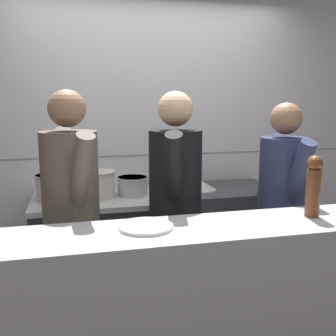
{
  "coord_description": "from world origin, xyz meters",
  "views": [
    {
      "loc": [
        -0.66,
        -2.12,
        1.65
      ],
      "look_at": [
        0.0,
        0.63,
        1.15
      ],
      "focal_mm": 42.0,
      "sensor_mm": 36.0,
      "label": 1
    }
  ],
  "objects_px": {
    "mixing_bowl_steel": "(201,185)",
    "pepper_mill": "(314,185)",
    "braising_pot": "(132,185)",
    "chef_sous": "(175,207)",
    "stock_pot": "(53,187)",
    "sauce_pot": "(98,183)",
    "chef_head_cook": "(71,213)",
    "plated_dish_main": "(146,226)",
    "oven_range": "(97,249)",
    "chef_line": "(282,206)"
  },
  "relations": [
    {
      "from": "mixing_bowl_steel",
      "to": "chef_sous",
      "type": "distance_m",
      "value": 0.78
    },
    {
      "from": "oven_range",
      "to": "plated_dish_main",
      "type": "distance_m",
      "value": 1.35
    },
    {
      "from": "chef_sous",
      "to": "sauce_pot",
      "type": "bearing_deg",
      "value": 141.72
    },
    {
      "from": "mixing_bowl_steel",
      "to": "plated_dish_main",
      "type": "bearing_deg",
      "value": -119.94
    },
    {
      "from": "plated_dish_main",
      "to": "chef_head_cook",
      "type": "distance_m",
      "value": 0.66
    },
    {
      "from": "plated_dish_main",
      "to": "stock_pot",
      "type": "bearing_deg",
      "value": 113.28
    },
    {
      "from": "oven_range",
      "to": "sauce_pot",
      "type": "xyz_separation_m",
      "value": [
        0.03,
        -0.01,
        0.55
      ]
    },
    {
      "from": "pepper_mill",
      "to": "chef_line",
      "type": "relative_size",
      "value": 0.21
    },
    {
      "from": "chef_head_cook",
      "to": "chef_sous",
      "type": "distance_m",
      "value": 0.67
    },
    {
      "from": "chef_head_cook",
      "to": "stock_pot",
      "type": "bearing_deg",
      "value": 85.14
    },
    {
      "from": "mixing_bowl_steel",
      "to": "pepper_mill",
      "type": "distance_m",
      "value": 1.28
    },
    {
      "from": "pepper_mill",
      "to": "chef_line",
      "type": "xyz_separation_m",
      "value": [
        0.13,
        0.54,
        -0.28
      ]
    },
    {
      "from": "stock_pot",
      "to": "pepper_mill",
      "type": "height_order",
      "value": "pepper_mill"
    },
    {
      "from": "oven_range",
      "to": "braising_pot",
      "type": "relative_size",
      "value": 3.88
    },
    {
      "from": "mixing_bowl_steel",
      "to": "plated_dish_main",
      "type": "height_order",
      "value": "plated_dish_main"
    },
    {
      "from": "oven_range",
      "to": "stock_pot",
      "type": "height_order",
      "value": "stock_pot"
    },
    {
      "from": "braising_pot",
      "to": "chef_sous",
      "type": "relative_size",
      "value": 0.15
    },
    {
      "from": "stock_pot",
      "to": "plated_dish_main",
      "type": "height_order",
      "value": "stock_pot"
    },
    {
      "from": "sauce_pot",
      "to": "chef_sous",
      "type": "xyz_separation_m",
      "value": [
        0.46,
        -0.65,
        -0.04
      ]
    },
    {
      "from": "oven_range",
      "to": "pepper_mill",
      "type": "height_order",
      "value": "pepper_mill"
    },
    {
      "from": "plated_dish_main",
      "to": "chef_head_cook",
      "type": "relative_size",
      "value": 0.16
    },
    {
      "from": "mixing_bowl_steel",
      "to": "pepper_mill",
      "type": "bearing_deg",
      "value": -79.16
    },
    {
      "from": "braising_pot",
      "to": "mixing_bowl_steel",
      "type": "relative_size",
      "value": 0.99
    },
    {
      "from": "stock_pot",
      "to": "mixing_bowl_steel",
      "type": "distance_m",
      "value": 1.21
    },
    {
      "from": "sauce_pot",
      "to": "stock_pot",
      "type": "bearing_deg",
      "value": -176.51
    },
    {
      "from": "oven_range",
      "to": "plated_dish_main",
      "type": "xyz_separation_m",
      "value": [
        0.19,
        -1.21,
        0.57
      ]
    },
    {
      "from": "chef_head_cook",
      "to": "chef_sous",
      "type": "height_order",
      "value": "chef_head_cook"
    },
    {
      "from": "chef_line",
      "to": "oven_range",
      "type": "bearing_deg",
      "value": 154.03
    },
    {
      "from": "stock_pot",
      "to": "braising_pot",
      "type": "bearing_deg",
      "value": 3.1
    },
    {
      "from": "oven_range",
      "to": "mixing_bowl_steel",
      "type": "height_order",
      "value": "mixing_bowl_steel"
    },
    {
      "from": "sauce_pot",
      "to": "mixing_bowl_steel",
      "type": "distance_m",
      "value": 0.86
    },
    {
      "from": "mixing_bowl_steel",
      "to": "pepper_mill",
      "type": "height_order",
      "value": "pepper_mill"
    },
    {
      "from": "mixing_bowl_steel",
      "to": "sauce_pot",
      "type": "bearing_deg",
      "value": -178.97
    },
    {
      "from": "chef_sous",
      "to": "chef_line",
      "type": "distance_m",
      "value": 0.77
    },
    {
      "from": "oven_range",
      "to": "pepper_mill",
      "type": "bearing_deg",
      "value": -47.46
    },
    {
      "from": "pepper_mill",
      "to": "chef_sous",
      "type": "bearing_deg",
      "value": 138.21
    },
    {
      "from": "oven_range",
      "to": "mixing_bowl_steel",
      "type": "bearing_deg",
      "value": 0.18
    },
    {
      "from": "oven_range",
      "to": "pepper_mill",
      "type": "distance_m",
      "value": 1.83
    },
    {
      "from": "plated_dish_main",
      "to": "chef_head_cook",
      "type": "bearing_deg",
      "value": 124.05
    },
    {
      "from": "plated_dish_main",
      "to": "chef_sous",
      "type": "xyz_separation_m",
      "value": [
        0.3,
        0.55,
        -0.07
      ]
    },
    {
      "from": "oven_range",
      "to": "mixing_bowl_steel",
      "type": "distance_m",
      "value": 1.02
    },
    {
      "from": "braising_pot",
      "to": "chef_line",
      "type": "bearing_deg",
      "value": -35.87
    },
    {
      "from": "chef_line",
      "to": "stock_pot",
      "type": "bearing_deg",
      "value": 160.14
    },
    {
      "from": "braising_pot",
      "to": "pepper_mill",
      "type": "relative_size",
      "value": 0.73
    },
    {
      "from": "mixing_bowl_steel",
      "to": "chef_head_cook",
      "type": "distance_m",
      "value": 1.26
    },
    {
      "from": "braising_pot",
      "to": "chef_line",
      "type": "xyz_separation_m",
      "value": [
        0.95,
        -0.69,
        -0.05
      ]
    },
    {
      "from": "mixing_bowl_steel",
      "to": "pepper_mill",
      "type": "relative_size",
      "value": 0.74
    },
    {
      "from": "sauce_pot",
      "to": "chef_head_cook",
      "type": "distance_m",
      "value": 0.69
    },
    {
      "from": "pepper_mill",
      "to": "chef_sous",
      "type": "relative_size",
      "value": 0.2
    },
    {
      "from": "pepper_mill",
      "to": "chef_head_cook",
      "type": "bearing_deg",
      "value": 156.66
    }
  ]
}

